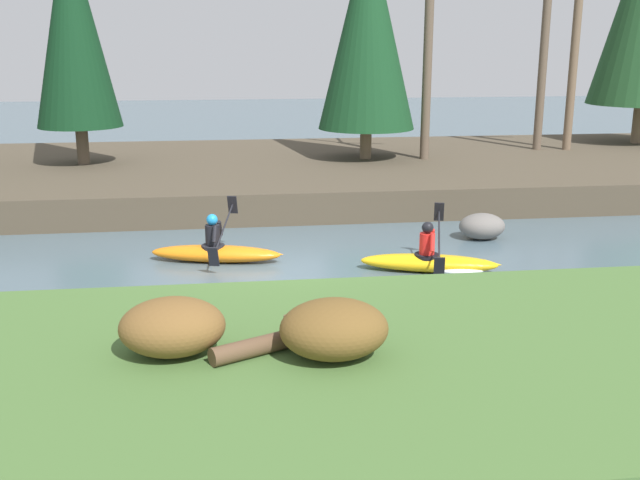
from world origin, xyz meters
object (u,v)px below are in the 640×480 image
driftwood_log (274,342)px  kayaker_lead (435,262)px  kayaker_middle (217,251)px  boulder_midstream (482,226)px

driftwood_log → kayaker_lead: bearing=27.9°
kayaker_lead → kayaker_middle: bearing=179.1°
kayaker_middle → boulder_midstream: size_ratio=2.63×
boulder_midstream → driftwood_log: size_ratio=0.64×
kayaker_middle → kayaker_lead: bearing=-3.6°
kayaker_lead → driftwood_log: bearing=-110.4°
kayaker_lead → driftwood_log: kayaker_lead is taller
boulder_midstream → driftwood_log: 8.94m
kayaker_lead → driftwood_log: 6.06m
boulder_midstream → driftwood_log: driftwood_log is taller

